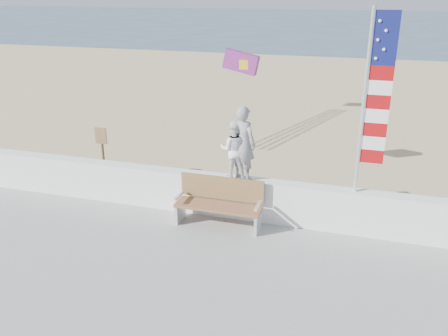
{
  "coord_description": "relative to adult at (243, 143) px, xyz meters",
  "views": [
    {
      "loc": [
        2.87,
        -7.0,
        4.87
      ],
      "look_at": [
        0.2,
        1.8,
        1.35
      ],
      "focal_mm": 38.0,
      "sensor_mm": 36.0,
      "label": 1
    }
  ],
  "objects": [
    {
      "name": "sand",
      "position": [
        -0.55,
        7.0,
        -1.82
      ],
      "size": [
        90.0,
        40.0,
        0.08
      ],
      "primitive_type": "cube",
      "color": "tan",
      "rests_on": "ground"
    },
    {
      "name": "seawall",
      "position": [
        -0.55,
        0.0,
        -1.23
      ],
      "size": [
        30.0,
        0.35,
        0.9
      ],
      "primitive_type": "cube",
      "color": "white",
      "rests_on": "boardwalk"
    },
    {
      "name": "parafoil_kite",
      "position": [
        -0.72,
        2.57,
        1.25
      ],
      "size": [
        0.94,
        0.26,
        0.64
      ],
      "color": "red",
      "rests_on": "ground"
    },
    {
      "name": "bench",
      "position": [
        -0.37,
        -0.45,
        -1.17
      ],
      "size": [
        1.8,
        0.57,
        1.0
      ],
      "color": "#8D5E3D",
      "rests_on": "boardwalk"
    },
    {
      "name": "sign",
      "position": [
        -4.04,
        1.16,
        -0.92
      ],
      "size": [
        0.32,
        0.07,
        1.46
      ],
      "color": "brown",
      "rests_on": "sand"
    },
    {
      "name": "adult",
      "position": [
        0.0,
        0.0,
        0.0
      ],
      "size": [
        0.67,
        0.55,
        1.57
      ],
      "primitive_type": "imported",
      "rotation": [
        0.0,
        0.0,
        2.79
      ],
      "color": "gray",
      "rests_on": "seawall"
    },
    {
      "name": "ground",
      "position": [
        -0.55,
        -2.0,
        -1.86
      ],
      "size": [
        220.0,
        220.0,
        0.0
      ],
      "primitive_type": "plane",
      "color": "#2E485D",
      "rests_on": "ground"
    },
    {
      "name": "flag",
      "position": [
        2.43,
        -0.0,
        1.13
      ],
      "size": [
        0.5,
        0.08,
        3.5
      ],
      "color": "white",
      "rests_on": "seawall"
    },
    {
      "name": "child",
      "position": [
        -0.19,
        0.0,
        -0.16
      ],
      "size": [
        0.67,
        0.55,
        1.25
      ],
      "primitive_type": "imported",
      "rotation": [
        0.0,
        0.0,
        3.28
      ],
      "color": "white",
      "rests_on": "seawall"
    }
  ]
}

